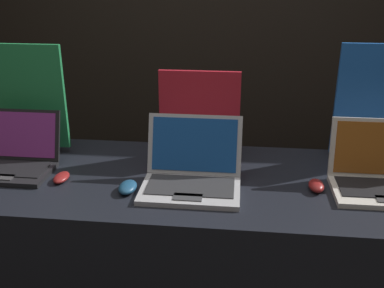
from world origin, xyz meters
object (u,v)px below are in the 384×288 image
(mouse_back, at_px, (316,186))
(promo_stand_back, at_px, (371,106))
(laptop_back, at_px, (384,175))
(mouse_front, at_px, (61,177))
(promo_stand_middle, at_px, (199,117))
(laptop_front, at_px, (15,157))
(laptop_middle, at_px, (192,172))
(promo_stand_front, at_px, (32,101))
(mouse_middle, at_px, (128,187))

(mouse_back, distance_m, promo_stand_back, 0.48)
(laptop_back, distance_m, mouse_back, 0.26)
(mouse_front, distance_m, promo_stand_middle, 0.64)
(laptop_front, xyz_separation_m, promo_stand_back, (1.50, 0.28, 0.19))
(laptop_middle, bearing_deg, promo_stand_middle, 90.00)
(mouse_back, height_order, promo_stand_back, promo_stand_back)
(mouse_front, bearing_deg, promo_stand_front, 127.74)
(mouse_back, bearing_deg, mouse_front, -178.30)
(laptop_front, height_order, promo_stand_middle, promo_stand_middle)
(promo_stand_front, distance_m, laptop_middle, 0.83)
(mouse_middle, bearing_deg, promo_stand_front, 145.42)
(laptop_middle, bearing_deg, laptop_front, 174.74)
(mouse_front, height_order, promo_stand_front, promo_stand_front)
(promo_stand_middle, bearing_deg, laptop_middle, -90.00)
(promo_stand_front, relative_size, mouse_back, 5.01)
(promo_stand_back, bearing_deg, mouse_back, -127.26)
(mouse_back, bearing_deg, laptop_middle, -178.17)
(mouse_front, bearing_deg, laptop_middle, 1.57)
(laptop_back, height_order, mouse_back, laptop_back)
(mouse_front, height_order, laptop_middle, laptop_middle)
(mouse_front, relative_size, mouse_middle, 0.91)
(mouse_front, distance_m, laptop_back, 1.27)
(laptop_front, relative_size, promo_stand_front, 0.67)
(mouse_middle, distance_m, promo_stand_back, 1.09)
(promo_stand_middle, bearing_deg, laptop_front, -163.18)
(promo_stand_front, height_order, laptop_back, promo_stand_front)
(laptop_front, bearing_deg, mouse_middle, -15.55)
(laptop_middle, relative_size, mouse_middle, 3.43)
(mouse_middle, height_order, promo_stand_back, promo_stand_back)
(laptop_middle, bearing_deg, promo_stand_back, 25.49)
(laptop_front, xyz_separation_m, mouse_middle, (0.52, -0.14, -0.04))
(mouse_front, xyz_separation_m, promo_stand_front, (-0.23, 0.30, 0.22))
(promo_stand_front, relative_size, promo_stand_back, 0.97)
(promo_stand_front, height_order, promo_stand_middle, promo_stand_front)
(laptop_front, bearing_deg, laptop_back, -0.66)
(mouse_middle, height_order, promo_stand_middle, promo_stand_middle)
(promo_stand_middle, distance_m, mouse_back, 0.58)
(promo_stand_front, xyz_separation_m, mouse_back, (1.24, -0.27, -0.22))
(mouse_front, height_order, promo_stand_back, promo_stand_back)
(promo_stand_middle, xyz_separation_m, promo_stand_back, (0.74, 0.05, 0.06))
(mouse_middle, bearing_deg, mouse_back, 7.11)
(promo_stand_back, bearing_deg, promo_stand_front, -177.38)
(mouse_front, xyz_separation_m, promo_stand_back, (1.27, 0.37, 0.23))
(laptop_back, bearing_deg, laptop_middle, -175.93)
(laptop_middle, distance_m, promo_stand_middle, 0.33)
(promo_stand_middle, height_order, laptop_back, promo_stand_middle)
(laptop_front, height_order, mouse_middle, laptop_front)
(mouse_front, bearing_deg, mouse_middle, -11.76)
(promo_stand_middle, height_order, mouse_back, promo_stand_middle)
(laptop_middle, xyz_separation_m, mouse_middle, (-0.24, -0.07, -0.04))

